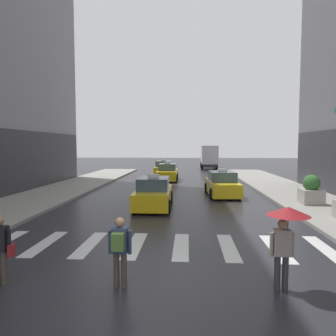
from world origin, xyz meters
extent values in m
plane|color=#26262B|center=(0.00, 0.00, 0.00)|extent=(160.00, 160.00, 0.00)
cube|color=silver|center=(-5.40, 3.00, 0.00)|extent=(0.50, 2.80, 0.01)
cube|color=silver|center=(-3.86, 3.00, 0.00)|extent=(0.50, 2.80, 0.01)
cube|color=silver|center=(-2.31, 3.00, 0.00)|extent=(0.50, 2.80, 0.01)
cube|color=silver|center=(-0.77, 3.00, 0.00)|extent=(0.50, 2.80, 0.01)
cube|color=silver|center=(0.77, 3.00, 0.00)|extent=(0.50, 2.80, 0.01)
cube|color=silver|center=(2.31, 3.00, 0.00)|extent=(0.50, 2.80, 0.01)
cube|color=silver|center=(3.86, 3.00, 0.00)|extent=(0.50, 2.80, 0.01)
cube|color=silver|center=(5.40, 3.00, 0.00)|extent=(0.50, 2.80, 0.01)
cube|color=yellow|center=(-0.86, 9.46, 0.56)|extent=(1.85, 4.52, 0.84)
cube|color=#384C5B|center=(-0.86, 9.36, 1.30)|extent=(1.62, 2.12, 0.64)
cube|color=silver|center=(-0.86, 9.36, 1.71)|extent=(0.60, 0.25, 0.18)
cylinder|color=black|center=(-1.73, 10.80, 0.33)|extent=(0.23, 0.66, 0.66)
cylinder|color=black|center=(-0.02, 10.82, 0.33)|extent=(0.23, 0.66, 0.66)
cylinder|color=black|center=(-1.70, 8.10, 0.33)|extent=(0.23, 0.66, 0.66)
cylinder|color=black|center=(0.01, 8.12, 0.33)|extent=(0.23, 0.66, 0.66)
cube|color=#F2EAB2|center=(-1.52, 11.73, 0.60)|extent=(0.20, 0.04, 0.14)
cube|color=#F2EAB2|center=(-0.26, 11.74, 0.60)|extent=(0.20, 0.04, 0.14)
cube|color=yellow|center=(3.24, 13.66, 0.56)|extent=(2.07, 4.60, 0.84)
cube|color=#384C5B|center=(3.25, 13.56, 1.30)|extent=(1.72, 2.19, 0.64)
cube|color=silver|center=(3.25, 13.56, 1.71)|extent=(0.61, 0.28, 0.18)
cylinder|color=black|center=(2.31, 14.95, 0.33)|extent=(0.26, 0.67, 0.66)
cylinder|color=black|center=(4.02, 15.06, 0.33)|extent=(0.26, 0.67, 0.66)
cylinder|color=black|center=(2.47, 12.26, 0.33)|extent=(0.26, 0.67, 0.66)
cylinder|color=black|center=(4.18, 12.36, 0.33)|extent=(0.26, 0.67, 0.66)
cube|color=#F2EAB2|center=(2.48, 15.89, 0.60)|extent=(0.20, 0.05, 0.14)
cube|color=#F2EAB2|center=(3.74, 15.96, 0.60)|extent=(0.20, 0.05, 0.14)
cube|color=yellow|center=(-0.97, 22.49, 0.56)|extent=(1.83, 4.51, 0.84)
cube|color=#384C5B|center=(-0.97, 22.39, 1.30)|extent=(1.61, 2.11, 0.64)
cube|color=silver|center=(-0.97, 22.39, 1.71)|extent=(0.60, 0.24, 0.18)
cylinder|color=black|center=(-1.81, 23.85, 0.33)|extent=(0.22, 0.66, 0.66)
cylinder|color=black|center=(-0.10, 23.84, 0.33)|extent=(0.22, 0.66, 0.66)
cylinder|color=black|center=(-1.83, 21.15, 0.33)|extent=(0.22, 0.66, 0.66)
cylinder|color=black|center=(-0.12, 21.14, 0.33)|extent=(0.22, 0.66, 0.66)
cube|color=#F2EAB2|center=(-1.58, 24.77, 0.60)|extent=(0.20, 0.04, 0.14)
cube|color=#F2EAB2|center=(-0.32, 24.76, 0.60)|extent=(0.20, 0.04, 0.14)
cube|color=gold|center=(-1.80, 28.01, 0.56)|extent=(1.85, 4.52, 0.84)
cube|color=#384C5B|center=(-1.80, 27.91, 1.30)|extent=(1.62, 2.12, 0.64)
cube|color=silver|center=(-1.80, 27.91, 1.71)|extent=(0.60, 0.25, 0.18)
cylinder|color=black|center=(-2.64, 29.36, 0.33)|extent=(0.23, 0.66, 0.66)
cylinder|color=black|center=(-0.93, 29.35, 0.33)|extent=(0.23, 0.66, 0.66)
cylinder|color=black|center=(-2.67, 26.66, 0.33)|extent=(0.23, 0.66, 0.66)
cylinder|color=black|center=(-0.96, 26.65, 0.33)|extent=(0.23, 0.66, 0.66)
cube|color=#F2EAB2|center=(-2.41, 30.28, 0.60)|extent=(0.20, 0.04, 0.14)
cube|color=#F2EAB2|center=(-1.15, 30.27, 0.60)|extent=(0.20, 0.04, 0.14)
cube|color=#2D2D2D|center=(3.99, 37.77, 0.65)|extent=(1.88, 6.62, 0.40)
cube|color=silver|center=(4.03, 41.07, 1.90)|extent=(2.12, 1.83, 2.10)
cube|color=#384C5B|center=(4.04, 41.99, 2.27)|extent=(1.89, 0.06, 0.95)
cube|color=silver|center=(3.98, 36.87, 2.10)|extent=(2.26, 4.83, 2.50)
cylinder|color=black|center=(3.03, 40.88, 0.45)|extent=(0.29, 0.90, 0.90)
cylinder|color=black|center=(5.03, 40.86, 0.45)|extent=(0.29, 0.90, 0.90)
cylinder|color=black|center=(2.98, 36.34, 0.45)|extent=(0.29, 0.90, 0.90)
cylinder|color=black|center=(4.98, 36.32, 0.45)|extent=(0.29, 0.90, 0.90)
cylinder|color=#333338|center=(3.03, 0.01, 0.41)|extent=(0.14, 0.14, 0.82)
cylinder|color=#333338|center=(3.21, 0.01, 0.41)|extent=(0.14, 0.14, 0.82)
cube|color=gray|center=(3.12, 0.01, 1.12)|extent=(0.36, 0.24, 0.60)
sphere|color=#9E7051|center=(3.12, 0.01, 1.54)|extent=(0.22, 0.22, 0.22)
cylinder|color=gray|center=(2.89, 0.01, 1.07)|extent=(0.09, 0.09, 0.55)
cylinder|color=gray|center=(3.35, 0.01, 1.07)|extent=(0.09, 0.09, 0.55)
cylinder|color=#4C4C4C|center=(3.24, 0.01, 1.42)|extent=(0.02, 0.02, 1.00)
cone|color=maroon|center=(3.24, 0.01, 1.84)|extent=(0.96, 0.96, 0.20)
cylinder|color=#473D33|center=(-0.68, -0.05, 0.41)|extent=(0.14, 0.14, 0.82)
cylinder|color=#473D33|center=(-0.50, -0.05, 0.41)|extent=(0.14, 0.14, 0.82)
cube|color=#2D3856|center=(-0.59, -0.05, 1.12)|extent=(0.36, 0.24, 0.60)
sphere|color=#9E7051|center=(-0.59, -0.05, 1.54)|extent=(0.22, 0.22, 0.22)
cylinder|color=#2D3856|center=(-0.82, -0.05, 1.07)|extent=(0.09, 0.09, 0.55)
cylinder|color=#2D3856|center=(-0.36, -0.05, 1.07)|extent=(0.09, 0.09, 0.55)
cube|color=#4C7233|center=(-0.59, -0.27, 1.14)|extent=(0.28, 0.18, 0.40)
cylinder|color=#473D33|center=(-3.36, -0.13, 0.41)|extent=(0.14, 0.14, 0.82)
cube|color=black|center=(-3.45, -0.13, 1.12)|extent=(0.36, 0.24, 0.60)
cylinder|color=black|center=(-3.22, -0.13, 1.07)|extent=(0.09, 0.09, 0.55)
cube|color=maroon|center=(-3.17, -0.13, 0.84)|extent=(0.10, 0.20, 0.28)
cube|color=#A8A399|center=(7.70, 10.16, 0.55)|extent=(1.10, 1.10, 0.80)
sphere|color=#33662D|center=(7.70, 10.16, 1.30)|extent=(0.90, 0.90, 0.90)
camera|label=1|loc=(0.98, -7.01, 3.30)|focal=33.07mm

